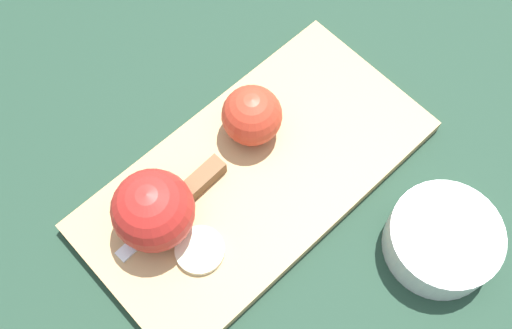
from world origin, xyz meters
name	(u,v)px	position (x,y,z in m)	size (l,w,h in m)	color
ground_plane	(256,178)	(0.00, 0.00, 0.00)	(4.00, 4.00, 0.00)	#1E3828
cutting_board	(256,175)	(0.00, 0.00, 0.01)	(0.42, 0.24, 0.02)	tan
apple_half_left	(252,116)	(-0.03, -0.04, 0.05)	(0.07, 0.07, 0.07)	red
apple_half_right	(153,211)	(0.12, -0.02, 0.06)	(0.09, 0.09, 0.09)	red
knife	(193,188)	(0.07, -0.03, 0.03)	(0.15, 0.04, 0.02)	silver
apple_slice	(200,250)	(0.10, 0.03, 0.02)	(0.05, 0.05, 0.01)	beige
bowl	(443,239)	(-0.10, 0.19, 0.03)	(0.12, 0.12, 0.05)	silver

